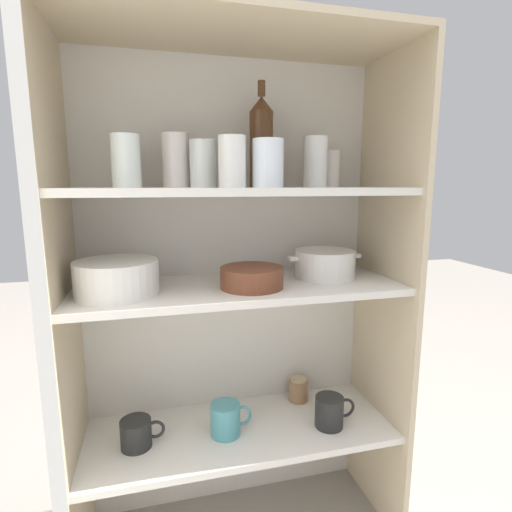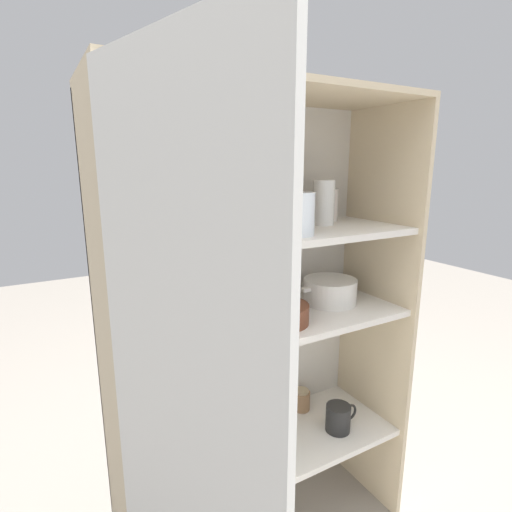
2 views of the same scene
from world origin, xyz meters
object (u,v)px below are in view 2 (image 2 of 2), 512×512
Objects in this scene: wine_bottle at (277,185)px; coffee_mug_primary at (255,441)px; casserole_dish at (330,291)px; storage_jar at (301,400)px; plate_stack_white at (164,330)px; mixing_bowl_large at (280,313)px.

wine_bottle is 2.32× the size of coffee_mug_primary.
casserole_dish reaches higher than storage_jar.
plate_stack_white is 0.73m from storage_jar.
storage_jar is at bearing 10.80° from wine_bottle.
mixing_bowl_large is 0.25m from casserole_dish.
wine_bottle is 1.72× the size of mixing_bowl_large.
storage_jar is at bearing 24.87° from coffee_mug_primary.
plate_stack_white reaches higher than coffee_mug_primary.
coffee_mug_primary is (-0.32, -0.04, -0.44)m from casserole_dish.
coffee_mug_primary is at bearing 162.77° from mixing_bowl_large.
wine_bottle is 0.82m from storage_jar.
coffee_mug_primary is at bearing -143.01° from wine_bottle.
plate_stack_white is 2.63× the size of storage_jar.
mixing_bowl_large is (0.35, -0.01, -0.01)m from plate_stack_white.
plate_stack_white reaches higher than casserole_dish.
wine_bottle is at bearing 64.02° from mixing_bowl_large.
wine_bottle reaches higher than coffee_mug_primary.
storage_jar is at bearing 13.82° from plate_stack_white.
mixing_bowl_large is 2.17× the size of storage_jar.
plate_stack_white reaches higher than mixing_bowl_large.
casserole_dish is at bearing 4.96° from plate_stack_white.
casserole_dish is at bearing -61.50° from storage_jar.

